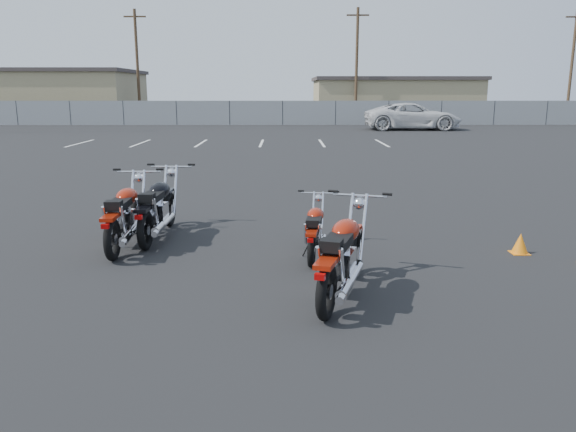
{
  "coord_description": "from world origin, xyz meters",
  "views": [
    {
      "loc": [
        0.15,
        -7.97,
        2.58
      ],
      "look_at": [
        0.2,
        0.6,
        0.65
      ],
      "focal_mm": 35.0,
      "sensor_mm": 36.0,
      "label": 1
    }
  ],
  "objects_px": {
    "white_van": "(413,109)",
    "motorcycle_second_black": "(158,208)",
    "motorcycle_third_red": "(315,230)",
    "motorcycle_rear_red": "(343,256)",
    "motorcycle_front_red": "(126,216)"
  },
  "relations": [
    {
      "from": "motorcycle_rear_red",
      "to": "white_van",
      "type": "distance_m",
      "value": 31.88
    },
    {
      "from": "motorcycle_second_black",
      "to": "motorcycle_front_red",
      "type": "bearing_deg",
      "value": -125.22
    },
    {
      "from": "motorcycle_third_red",
      "to": "white_van",
      "type": "distance_m",
      "value": 30.21
    },
    {
      "from": "motorcycle_second_black",
      "to": "motorcycle_third_red",
      "type": "bearing_deg",
      "value": -22.65
    },
    {
      "from": "motorcycle_third_red",
      "to": "white_van",
      "type": "bearing_deg",
      "value": 74.57
    },
    {
      "from": "motorcycle_third_red",
      "to": "motorcycle_front_red",
      "type": "bearing_deg",
      "value": 170.06
    },
    {
      "from": "motorcycle_second_black",
      "to": "motorcycle_rear_red",
      "type": "height_order",
      "value": "motorcycle_second_black"
    },
    {
      "from": "motorcycle_rear_red",
      "to": "white_van",
      "type": "relative_size",
      "value": 0.32
    },
    {
      "from": "motorcycle_front_red",
      "to": "motorcycle_second_black",
      "type": "relative_size",
      "value": 0.99
    },
    {
      "from": "motorcycle_second_black",
      "to": "white_van",
      "type": "relative_size",
      "value": 0.33
    },
    {
      "from": "motorcycle_second_black",
      "to": "motorcycle_rear_red",
      "type": "distance_m",
      "value": 4.18
    },
    {
      "from": "motorcycle_second_black",
      "to": "white_van",
      "type": "xyz_separation_m",
      "value": [
        10.76,
        27.96,
        0.85
      ]
    },
    {
      "from": "motorcycle_rear_red",
      "to": "motorcycle_front_red",
      "type": "bearing_deg",
      "value": 145.29
    },
    {
      "from": "white_van",
      "to": "motorcycle_second_black",
      "type": "bearing_deg",
      "value": 159.23
    },
    {
      "from": "motorcycle_second_black",
      "to": "motorcycle_rear_red",
      "type": "bearing_deg",
      "value": -44.61
    }
  ]
}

